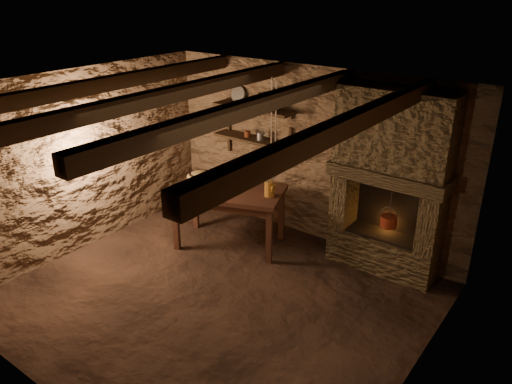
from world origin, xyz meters
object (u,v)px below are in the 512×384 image
Objects in this scene: stoneware_jug at (270,182)px; iron_stockpot at (268,102)px; work_table at (230,215)px; red_pot at (389,221)px; wooden_bowl at (200,176)px.

stoneware_jug is 1.76× the size of iron_stockpot.
stoneware_jug reaches higher than work_table.
work_table is 3.50× the size of stoneware_jug.
work_table is 1.61m from iron_stockpot.
red_pot is at bearing 11.14° from stoneware_jug.
stoneware_jug reaches higher than wooden_bowl.
red_pot is at bearing -3.38° from work_table.
stoneware_jug is at bearing -161.40° from red_pot.
stoneware_jug is 0.86× the size of red_pot.
wooden_bowl is 1.38× the size of iron_stockpot.
red_pot is (2.56, 0.58, -0.16)m from wooden_bowl.
work_table is 3.03× the size of red_pot.
wooden_bowl is at bearing 177.70° from stoneware_jug.
stoneware_jug is 1.14m from iron_stockpot.
work_table is at bearing -162.52° from red_pot.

